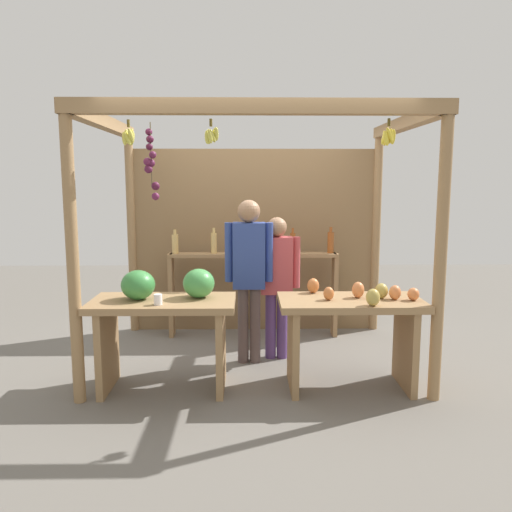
{
  "coord_description": "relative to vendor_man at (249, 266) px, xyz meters",
  "views": [
    {
      "loc": [
        -0.08,
        -5.1,
        1.83
      ],
      "look_at": [
        0.0,
        -0.21,
        1.11
      ],
      "focal_mm": 35.48,
      "sensor_mm": 36.0,
      "label": 1
    }
  ],
  "objects": [
    {
      "name": "vendor_woman",
      "position": [
        0.29,
        0.12,
        -0.12
      ],
      "size": [
        0.48,
        0.2,
        1.48
      ],
      "rotation": [
        0.0,
        0.0,
        0.09
      ],
      "color": "#543873",
      "rests_on": "ground"
    },
    {
      "name": "market_stall",
      "position": [
        0.06,
        0.61,
        0.44
      ],
      "size": [
        3.11,
        2.2,
        2.47
      ],
      "color": "#99754C",
      "rests_on": "ground"
    },
    {
      "name": "bottle_shelf_unit",
      "position": [
        0.05,
        0.91,
        -0.22
      ],
      "size": [
        1.99,
        0.22,
        1.31
      ],
      "color": "#99754C",
      "rests_on": "ground"
    },
    {
      "name": "fruit_counter_right",
      "position": [
        0.9,
        -0.66,
        -0.4
      ],
      "size": [
        1.26,
        0.65,
        0.96
      ],
      "color": "#99754C",
      "rests_on": "ground"
    },
    {
      "name": "ground_plane",
      "position": [
        0.07,
        0.12,
        -1.0
      ],
      "size": [
        12.0,
        12.0,
        0.0
      ],
      "primitive_type": "plane",
      "color": "slate",
      "rests_on": "ground"
    },
    {
      "name": "fruit_counter_left",
      "position": [
        -0.74,
        -0.65,
        -0.32
      ],
      "size": [
        1.26,
        0.64,
        1.07
      ],
      "color": "#99754C",
      "rests_on": "ground"
    },
    {
      "name": "vendor_man",
      "position": [
        0.0,
        0.0,
        0.0
      ],
      "size": [
        0.48,
        0.22,
        1.66
      ],
      "rotation": [
        0.0,
        0.0,
        -0.18
      ],
      "color": "#594847",
      "rests_on": "ground"
    }
  ]
}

